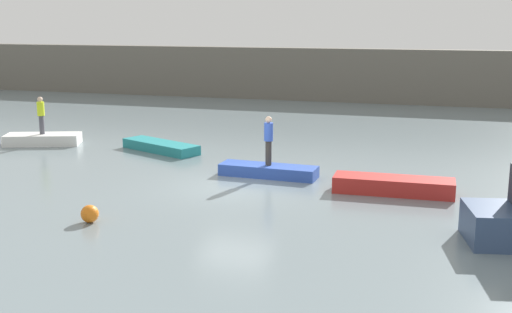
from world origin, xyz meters
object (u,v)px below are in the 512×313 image
rowboat_white (43,139)px  rowboat_teal (161,147)px  mooring_buoy (90,214)px  person_blue_shirt (269,138)px  rowboat_red (393,185)px  person_hiviz_shirt (41,113)px  rowboat_blue (268,171)px

rowboat_white → rowboat_teal: (5.72, 0.19, -0.04)m
rowboat_teal → mooring_buoy: 9.85m
rowboat_white → rowboat_teal: bearing=-18.4°
mooring_buoy → person_blue_shirt: bearing=63.2°
rowboat_red → person_hiviz_shirt: 16.37m
rowboat_teal → person_blue_shirt: person_blue_shirt is taller
rowboat_blue → person_hiviz_shirt: (-11.36, 2.80, 1.21)m
person_blue_shirt → person_hiviz_shirt: bearing=166.2°
rowboat_red → person_hiviz_shirt: (-15.87, 3.83, 1.16)m
mooring_buoy → rowboat_teal: bearing=103.6°
rowboat_teal → person_blue_shirt: bearing=-4.1°
rowboat_white → rowboat_red: rowboat_red is taller
rowboat_white → rowboat_red: (15.87, -3.83, 0.02)m
person_hiviz_shirt → person_blue_shirt: 11.70m
rowboat_red → mooring_buoy: bearing=-146.1°
rowboat_blue → person_hiviz_shirt: person_hiviz_shirt is taller
rowboat_blue → rowboat_teal: bearing=154.4°
person_hiviz_shirt → rowboat_teal: bearing=1.9°
rowboat_blue → person_blue_shirt: size_ratio=1.99×
rowboat_red → person_blue_shirt: 4.77m
person_blue_shirt → rowboat_red: bearing=-12.9°
rowboat_red → mooring_buoy: (-7.84, -5.55, -0.02)m
person_hiviz_shirt → rowboat_white: bearing=-90.0°
rowboat_blue → rowboat_red: size_ratio=0.92×
rowboat_white → rowboat_blue: size_ratio=0.93×
rowboat_teal → person_blue_shirt: 6.50m
mooring_buoy → rowboat_blue: bearing=63.2°
rowboat_teal → mooring_buoy: size_ratio=7.61×
rowboat_red → person_blue_shirt: person_blue_shirt is taller
mooring_buoy → person_hiviz_shirt: bearing=130.6°
rowboat_blue → mooring_buoy: (-3.32, -6.58, 0.04)m
rowboat_blue → person_hiviz_shirt: 11.76m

